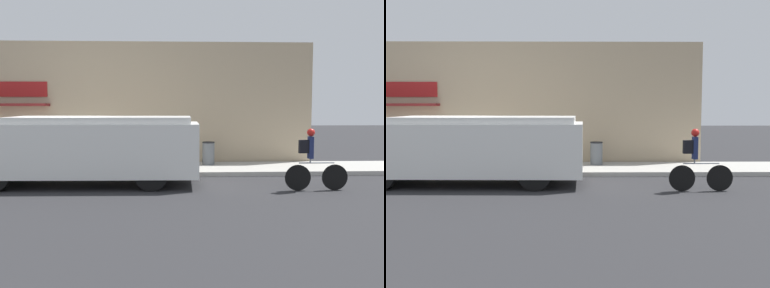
% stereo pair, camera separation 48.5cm
% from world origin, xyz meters
% --- Properties ---
extents(ground_plane, '(70.00, 70.00, 0.00)m').
position_xyz_m(ground_plane, '(0.00, 0.00, 0.00)').
color(ground_plane, '#2B2B2D').
extents(sidewalk, '(28.00, 2.64, 0.15)m').
position_xyz_m(sidewalk, '(0.00, 1.32, 0.08)').
color(sidewalk, '#ADAAA3').
rests_on(sidewalk, ground_plane).
extents(storefront, '(17.84, 0.76, 4.72)m').
position_xyz_m(storefront, '(-0.06, 2.78, 2.36)').
color(storefront, tan).
rests_on(storefront, ground_plane).
extents(school_bus, '(6.96, 2.75, 2.01)m').
position_xyz_m(school_bus, '(1.11, -1.33, 1.09)').
color(school_bus, white).
rests_on(school_bus, ground_plane).
extents(cyclist, '(1.75, 0.22, 1.71)m').
position_xyz_m(cyclist, '(7.35, -2.44, 0.81)').
color(cyclist, black).
rests_on(cyclist, ground_plane).
extents(trash_bin, '(0.46, 0.46, 0.84)m').
position_xyz_m(trash_bin, '(4.85, 1.88, 0.57)').
color(trash_bin, slate).
rests_on(trash_bin, sidewalk).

